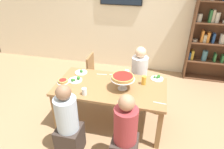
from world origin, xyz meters
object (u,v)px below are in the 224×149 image
(dining_table, at_px, (111,90))
(bookshelf, at_px, (218,32))
(diner_near_left, at_px, (68,126))
(water_glass_clear_near, at_px, (127,73))
(personal_pizza_stand, at_px, (63,84))
(water_glass_clear_far, at_px, (84,92))
(chair_far_left, at_px, (96,74))
(cutlery_fork_far, at_px, (160,103))
(salad_plate_far_diner, at_px, (76,80))
(beer_glass_amber_tall, at_px, (144,80))
(cutlery_fork_near, at_px, (124,101))
(cutlery_knife_near, at_px, (102,74))
(diner_far_right, at_px, (139,79))
(deep_dish_pizza_stand, at_px, (123,78))
(diner_near_right, at_px, (125,137))
(salad_plate_spare, at_px, (157,78))
(cutlery_knife_far, at_px, (115,74))
(salad_plate_near_diner, at_px, (81,72))

(dining_table, bearing_deg, bookshelf, 46.80)
(diner_near_left, relative_size, water_glass_clear_near, 11.78)
(personal_pizza_stand, bearing_deg, water_glass_clear_far, 6.81)
(diner_near_left, distance_m, chair_far_left, 1.50)
(cutlery_fork_far, bearing_deg, salad_plate_far_diner, 173.83)
(chair_far_left, xyz_separation_m, beer_glass_amber_tall, (1.00, -0.58, 0.33))
(bookshelf, height_order, cutlery_fork_near, bookshelf)
(salad_plate_far_diner, relative_size, beer_glass_amber_tall, 1.55)
(cutlery_knife_near, bearing_deg, dining_table, 119.12)
(diner_far_right, xyz_separation_m, beer_glass_amber_tall, (0.13, -0.56, 0.32))
(deep_dish_pizza_stand, relative_size, water_glass_clear_near, 3.78)
(chair_far_left, distance_m, water_glass_clear_near, 0.83)
(dining_table, bearing_deg, diner_near_right, -63.47)
(salad_plate_far_diner, relative_size, cutlery_fork_far, 1.25)
(bookshelf, height_order, water_glass_clear_far, bookshelf)
(diner_near_left, bearing_deg, salad_plate_spare, -44.66)
(cutlery_fork_far, height_order, cutlery_knife_far, same)
(salad_plate_near_diner, distance_m, water_glass_clear_far, 0.68)
(salad_plate_near_diner, xyz_separation_m, salad_plate_far_diner, (0.01, -0.28, 0.00))
(diner_near_left, bearing_deg, cutlery_fork_far, -68.18)
(diner_near_right, relative_size, salad_plate_near_diner, 5.39)
(bookshelf, xyz_separation_m, deep_dish_pizza_stand, (-1.69, -2.05, -0.21))
(diner_near_right, xyz_separation_m, deep_dish_pizza_stand, (-0.18, 0.73, 0.44))
(diner_far_right, relative_size, salad_plate_spare, 5.51)
(dining_table, relative_size, water_glass_clear_far, 16.23)
(cutlery_knife_near, bearing_deg, cutlery_fork_far, 142.18)
(chair_far_left, xyz_separation_m, water_glass_clear_far, (0.17, -1.07, 0.31))
(diner_far_right, height_order, water_glass_clear_near, diner_far_right)
(bookshelf, xyz_separation_m, cutlery_knife_near, (-2.13, -1.70, -0.40))
(diner_near_left, relative_size, beer_glass_amber_tall, 7.90)
(salad_plate_near_diner, xyz_separation_m, water_glass_clear_far, (0.29, -0.61, 0.04))
(water_glass_clear_near, height_order, cutlery_knife_far, water_glass_clear_near)
(personal_pizza_stand, bearing_deg, beer_glass_amber_tall, 25.21)
(salad_plate_far_diner, bearing_deg, bookshelf, 38.82)
(diner_near_right, distance_m, chair_far_left, 1.75)
(diner_far_right, distance_m, cutlery_knife_far, 0.59)
(diner_near_right, xyz_separation_m, cutlery_knife_near, (-0.62, 1.09, 0.25))
(personal_pizza_stand, xyz_separation_m, salad_plate_spare, (1.33, 0.75, -0.14))
(cutlery_knife_far, bearing_deg, dining_table, 77.94)
(chair_far_left, distance_m, water_glass_clear_far, 1.13)
(bookshelf, height_order, diner_near_left, bookshelf)
(diner_near_left, distance_m, cutlery_knife_near, 1.11)
(diner_near_left, bearing_deg, cutlery_knife_far, -19.68)
(diner_far_right, distance_m, cutlery_knife_near, 0.78)
(diner_near_left, relative_size, cutlery_fork_near, 6.39)
(chair_far_left, distance_m, salad_plate_spare, 1.28)
(salad_plate_near_diner, bearing_deg, diner_near_right, -46.85)
(salad_plate_spare, distance_m, cutlery_fork_near, 0.84)
(dining_table, relative_size, water_glass_clear_near, 17.90)
(beer_glass_amber_tall, relative_size, cutlery_fork_near, 0.81)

